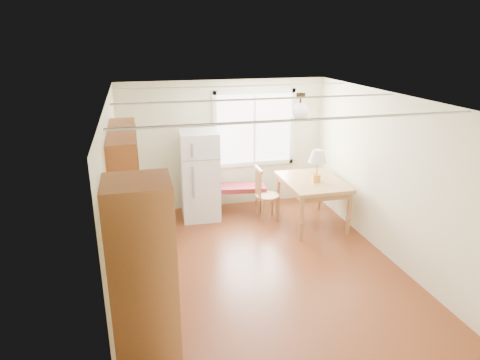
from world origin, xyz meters
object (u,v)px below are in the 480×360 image
object	(u,v)px
refrigerator	(200,176)
bench	(235,189)
chair	(263,190)
dining_table	(312,186)

from	to	relation	value
refrigerator	bench	xyz separation A→B (m)	(0.68, 0.07, -0.34)
refrigerator	chair	bearing A→B (deg)	-16.43
bench	dining_table	xyz separation A→B (m)	(1.23, -0.85, 0.25)
refrigerator	dining_table	size ratio (longest dim) A/B	1.23
refrigerator	chair	world-z (taller)	refrigerator
dining_table	chair	xyz separation A→B (m)	(-0.81, 0.39, -0.16)
refrigerator	dining_table	distance (m)	2.06
bench	chair	world-z (taller)	chair
refrigerator	bench	bearing A→B (deg)	9.03
refrigerator	bench	size ratio (longest dim) A/B	1.34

